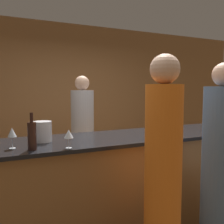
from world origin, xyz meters
The scene contains 10 objects.
back_wall centered at (0.00, 2.26, 1.40)m, with size 8.00×0.06×2.80m.
bar_counter centered at (0.00, 0.00, 0.55)m, with size 3.46×0.78×1.10m.
bartender centered at (-0.13, 0.90, 0.83)m, with size 0.31×0.31×1.78m.
guest_0 centered at (-0.04, -0.81, 0.89)m, with size 0.28×0.28×1.85m.
guest_1 centered at (0.65, -0.74, 0.85)m, with size 0.34×0.34×1.83m.
wine_bottle_0 centered at (-0.93, -0.25, 1.22)m, with size 0.07×0.07×0.31m.
ice_bucket centered at (-0.80, 0.05, 1.20)m, with size 0.17×0.17×0.19m.
wine_glass_0 centered at (-0.64, -0.32, 1.22)m, with size 0.08×0.08×0.16m.
wine_glass_1 centered at (0.56, -0.11, 1.23)m, with size 0.07×0.07×0.17m.
wine_glass_2 centered at (-1.07, -0.13, 1.23)m, with size 0.07×0.07×0.18m.
Camera 1 is at (-1.17, -2.34, 1.59)m, focal length 40.00 mm.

